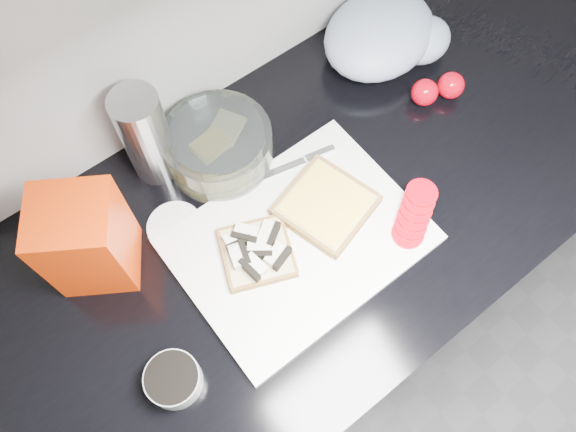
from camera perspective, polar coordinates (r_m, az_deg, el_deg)
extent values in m
cube|color=black|center=(1.41, 1.07, -7.81)|extent=(3.50, 0.60, 0.86)
cube|color=black|center=(0.99, 1.51, 0.18)|extent=(3.50, 0.64, 0.04)
cube|color=white|center=(0.94, 1.11, -2.46)|extent=(0.40, 0.30, 0.01)
cube|color=beige|center=(0.92, -3.15, -3.75)|extent=(0.14, 0.14, 0.01)
cube|color=white|center=(0.92, -5.30, -2.27)|extent=(0.04, 0.03, 0.01)
cube|color=black|center=(0.92, -5.30, -2.27)|extent=(0.04, 0.02, 0.02)
cube|color=white|center=(0.92, -4.26, -1.67)|extent=(0.04, 0.04, 0.01)
cube|color=black|center=(0.92, -4.26, -1.67)|extent=(0.03, 0.04, 0.02)
cube|color=white|center=(0.92, -2.15, -1.74)|extent=(0.04, 0.04, 0.01)
cube|color=black|center=(0.92, -2.15, -1.74)|extent=(0.04, 0.03, 0.02)
cube|color=white|center=(0.90, -5.14, -4.07)|extent=(0.03, 0.04, 0.01)
cube|color=black|center=(0.90, -5.14, -4.07)|extent=(0.02, 0.04, 0.02)
cube|color=white|center=(0.91, -2.92, -3.33)|extent=(0.04, 0.04, 0.01)
cube|color=black|center=(0.91, -2.92, -3.33)|extent=(0.04, 0.03, 0.02)
cube|color=white|center=(0.90, -1.21, -3.98)|extent=(0.04, 0.03, 0.01)
cube|color=black|center=(0.90, -1.21, -3.98)|extent=(0.04, 0.02, 0.02)
cube|color=white|center=(0.89, -3.36, -5.02)|extent=(0.03, 0.04, 0.01)
cube|color=black|center=(0.89, -3.36, -5.02)|extent=(0.01, 0.04, 0.02)
cube|color=beige|center=(0.96, 3.89, 1.05)|extent=(0.17, 0.17, 0.02)
cube|color=#FFD94B|center=(0.95, 3.93, 1.34)|extent=(0.15, 0.15, 0.00)
cylinder|color=#B80413|center=(0.96, 12.08, -1.78)|extent=(0.06, 0.06, 0.01)
cylinder|color=#B80413|center=(0.96, 12.35, -0.95)|extent=(0.06, 0.06, 0.01)
cylinder|color=#B80413|center=(0.97, 12.62, -0.14)|extent=(0.06, 0.06, 0.01)
cylinder|color=#B80413|center=(0.97, 12.89, 0.68)|extent=(0.07, 0.07, 0.01)
cylinder|color=#B80413|center=(0.97, 13.16, 1.49)|extent=(0.07, 0.07, 0.01)
cylinder|color=#B80413|center=(0.98, 13.42, 2.29)|extent=(0.08, 0.08, 0.01)
cube|color=silver|center=(1.00, -1.48, 4.45)|extent=(0.12, 0.04, 0.00)
cube|color=silver|center=(1.01, 3.26, 6.40)|extent=(0.06, 0.02, 0.01)
cylinder|color=#A7ACAC|center=(0.88, -11.54, -15.98)|extent=(0.08, 0.08, 0.04)
cylinder|color=black|center=(0.86, -11.75, -15.78)|extent=(0.08, 0.08, 0.01)
cylinder|color=white|center=(0.98, -11.42, -1.05)|extent=(0.10, 0.10, 0.01)
cylinder|color=silver|center=(1.00, -7.04, 7.00)|extent=(0.19, 0.19, 0.08)
cube|color=#FFD94B|center=(1.00, -7.67, 6.25)|extent=(0.06, 0.05, 0.04)
cube|color=#F8E394|center=(1.03, -6.09, 7.73)|extent=(0.08, 0.08, 0.01)
cube|color=#FD2904|center=(0.90, -19.78, -2.31)|extent=(0.16, 0.16, 0.19)
cylinder|color=#AFAFB4|center=(0.96, -14.20, 7.86)|extent=(0.08, 0.08, 0.19)
ellipsoid|color=#9BA6BF|center=(1.15, 9.27, 17.78)|extent=(0.27, 0.24, 0.11)
ellipsoid|color=#9BA6BF|center=(1.18, 13.64, 16.96)|extent=(0.13, 0.12, 0.07)
sphere|color=#B80413|center=(1.11, 13.71, 12.10)|extent=(0.05, 0.05, 0.05)
sphere|color=#B80413|center=(1.13, 16.23, 12.62)|extent=(0.05, 0.05, 0.05)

